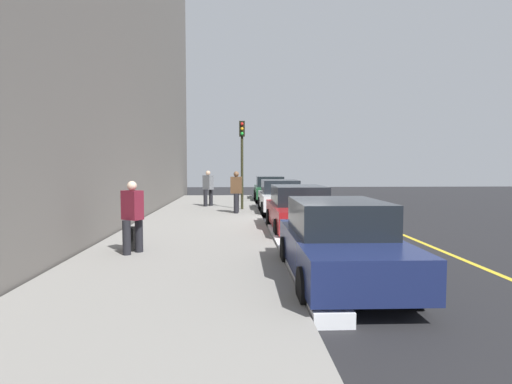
% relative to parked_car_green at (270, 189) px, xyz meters
% --- Properties ---
extents(ground_plane, '(56.00, 56.00, 0.00)m').
position_rel_parked_car_green_xyz_m(ground_plane, '(10.95, -0.02, -0.76)').
color(ground_plane, black).
extents(sidewalk, '(28.00, 4.60, 0.15)m').
position_rel_parked_car_green_xyz_m(sidewalk, '(10.95, -3.32, -0.68)').
color(sidewalk, gray).
rests_on(sidewalk, ground).
extents(building_facade, '(32.00, 0.80, 15.00)m').
position_rel_parked_car_green_xyz_m(building_facade, '(10.95, -6.07, 6.74)').
color(building_facade, '#66605B').
rests_on(building_facade, ground).
extents(lane_stripe_centre, '(28.00, 0.14, 0.01)m').
position_rel_parked_car_green_xyz_m(lane_stripe_centre, '(10.95, 3.18, -0.75)').
color(lane_stripe_centre, gold).
rests_on(lane_stripe_centre, ground).
extents(snow_bank_curb, '(8.27, 0.56, 0.22)m').
position_rel_parked_car_green_xyz_m(snow_bank_curb, '(15.97, -0.72, -0.65)').
color(snow_bank_curb, white).
rests_on(snow_bank_curb, ground).
extents(parked_car_green, '(4.47, 1.95, 1.51)m').
position_rel_parked_car_green_xyz_m(parked_car_green, '(0.00, 0.00, 0.00)').
color(parked_car_green, black).
rests_on(parked_car_green, ground).
extents(parked_car_white, '(4.30, 1.91, 1.51)m').
position_rel_parked_car_green_xyz_m(parked_car_white, '(6.48, -0.03, -0.00)').
color(parked_car_white, black).
rests_on(parked_car_white, ground).
extents(parked_car_red, '(4.38, 1.93, 1.51)m').
position_rel_parked_car_green_xyz_m(parked_car_red, '(12.19, -0.01, -0.00)').
color(parked_car_red, black).
rests_on(parked_car_red, ground).
extents(parked_car_navy, '(4.29, 1.93, 1.51)m').
position_rel_parked_car_green_xyz_m(parked_car_navy, '(17.89, -0.13, -0.00)').
color(parked_car_navy, black).
rests_on(parked_car_navy, ground).
extents(pedestrian_burgundy_coat, '(0.48, 0.53, 1.66)m').
position_rel_parked_car_green_xyz_m(pedestrian_burgundy_coat, '(15.85, -4.39, 0.28)').
color(pedestrian_burgundy_coat, black).
rests_on(pedestrian_burgundy_coat, sidewalk).
extents(pedestrian_grey_coat, '(0.54, 0.56, 1.77)m').
position_rel_parked_car_green_xyz_m(pedestrian_grey_coat, '(4.64, -3.46, 0.34)').
color(pedestrian_grey_coat, black).
rests_on(pedestrian_grey_coat, sidewalk).
extents(pedestrian_brown_coat, '(0.59, 0.50, 1.78)m').
position_rel_parked_car_green_xyz_m(pedestrian_brown_coat, '(7.70, -2.04, 0.34)').
color(pedestrian_brown_coat, black).
rests_on(pedestrian_brown_coat, sidewalk).
extents(traffic_light_pole, '(0.35, 0.26, 4.06)m').
position_rel_parked_car_green_xyz_m(traffic_light_pole, '(6.21, -1.78, 2.16)').
color(traffic_light_pole, '#2D2D19').
rests_on(traffic_light_pole, sidewalk).
extents(rolling_suitcase, '(0.34, 0.22, 0.91)m').
position_rel_parked_car_green_xyz_m(rolling_suitcase, '(15.50, -4.54, -0.33)').
color(rolling_suitcase, black).
rests_on(rolling_suitcase, sidewalk).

